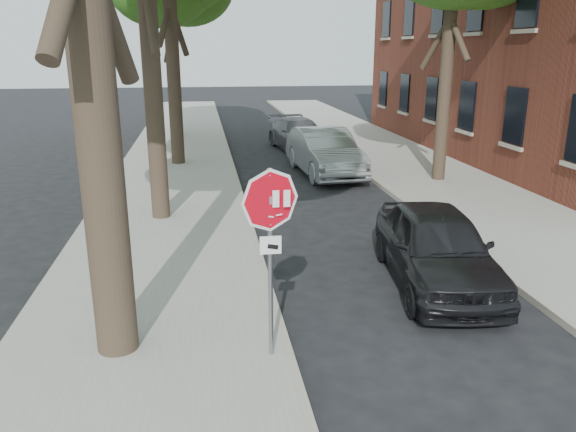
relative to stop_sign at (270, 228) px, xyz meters
name	(u,v)px	position (x,y,z in m)	size (l,w,h in m)	color
ground	(321,357)	(0.70, 0.03, -1.95)	(120.00, 120.00, 0.00)	black
sidewalk_left	(174,176)	(-1.80, 12.03, -1.89)	(4.00, 55.00, 0.12)	gray
sidewalk_right	(415,168)	(6.70, 12.03, -1.89)	(4.00, 55.00, 0.12)	gray
curb_left	(235,174)	(0.25, 12.03, -1.88)	(0.12, 55.00, 0.13)	#9E9384
curb_right	(360,170)	(4.65, 12.03, -1.88)	(0.12, 55.00, 0.13)	#9E9384
stop_sign	(270,228)	(0.00, 0.00, 0.00)	(0.76, 0.34, 2.61)	gray
car_a	(436,247)	(3.30, 2.26, -1.23)	(1.69, 4.19, 1.43)	black
car_b	(324,152)	(3.30, 11.72, -1.17)	(1.66, 4.75, 1.56)	#919498
car_c	(299,135)	(3.30, 16.69, -1.28)	(1.86, 4.57, 1.33)	#525258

